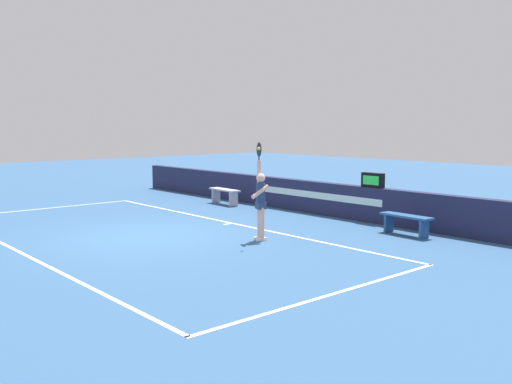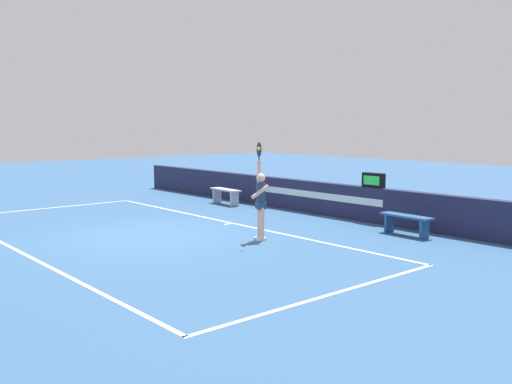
% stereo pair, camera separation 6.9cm
% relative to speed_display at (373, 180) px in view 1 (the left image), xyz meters
% --- Properties ---
extents(ground_plane, '(60.00, 60.00, 0.00)m').
position_rel_speed_display_xyz_m(ground_plane, '(-2.40, -5.69, -1.17)').
color(ground_plane, '#305782').
extents(court_lines, '(12.26, 5.65, 0.00)m').
position_rel_speed_display_xyz_m(court_lines, '(-2.40, -5.78, -1.17)').
color(court_lines, white).
rests_on(court_lines, ground).
extents(back_wall, '(18.08, 0.30, 0.97)m').
position_rel_speed_display_xyz_m(back_wall, '(-2.40, 0.00, -0.68)').
color(back_wall, '#1E2140').
rests_on(back_wall, ground).
extents(speed_display, '(0.67, 0.18, 0.40)m').
position_rel_speed_display_xyz_m(speed_display, '(0.00, 0.00, 0.00)').
color(speed_display, black).
rests_on(speed_display, back_wall).
extents(tennis_player, '(0.44, 0.45, 2.29)m').
position_rel_speed_display_xyz_m(tennis_player, '(-0.20, -3.93, -0.24)').
color(tennis_player, beige).
rests_on(tennis_player, ground).
extents(tennis_ball, '(0.07, 0.07, 0.07)m').
position_rel_speed_display_xyz_m(tennis_ball, '(0.13, -4.27, 0.98)').
color(tennis_ball, '#CBE536').
extents(courtside_bench_near, '(1.39, 0.44, 0.52)m').
position_rel_speed_display_xyz_m(courtside_bench_near, '(-5.45, -0.91, -0.78)').
color(courtside_bench_near, '#B9AFB9').
rests_on(courtside_bench_near, ground).
extents(courtside_bench_far, '(1.38, 0.43, 0.50)m').
position_rel_speed_display_xyz_m(courtside_bench_far, '(1.67, -0.87, -0.80)').
color(courtside_bench_far, '#255082').
rests_on(courtside_bench_far, ground).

